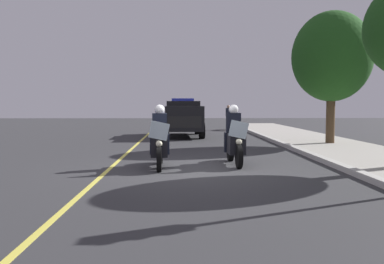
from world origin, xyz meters
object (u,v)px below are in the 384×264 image
(tree_far_back, at_px, (332,57))
(police_suv, at_px, (183,117))
(police_motorcycle_lead_left, at_px, (160,142))
(cyclist_background, at_px, (228,118))
(police_motorcycle_lead_right, at_px, (234,140))

(tree_far_back, bearing_deg, police_suv, -128.46)
(police_motorcycle_lead_left, bearing_deg, cyclist_background, 166.75)
(police_motorcycle_lead_right, height_order, police_suv, police_suv)
(police_motorcycle_lead_left, relative_size, tree_far_back, 0.39)
(police_suv, xyz_separation_m, cyclist_background, (-5.13, 3.07, -0.22))
(police_suv, relative_size, cyclist_background, 2.82)
(police_suv, height_order, tree_far_back, tree_far_back)
(police_motorcycle_lead_right, distance_m, tree_far_back, 7.79)
(police_motorcycle_lead_left, height_order, police_suv, police_suv)
(police_motorcycle_lead_right, relative_size, cyclist_background, 1.22)
(police_motorcycle_lead_left, distance_m, tree_far_back, 9.52)
(cyclist_background, bearing_deg, police_suv, -30.89)
(police_motorcycle_lead_left, relative_size, cyclist_background, 1.22)
(police_motorcycle_lead_left, relative_size, police_motorcycle_lead_right, 1.00)
(police_motorcycle_lead_left, distance_m, police_suv, 10.80)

